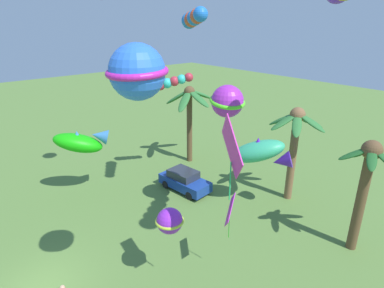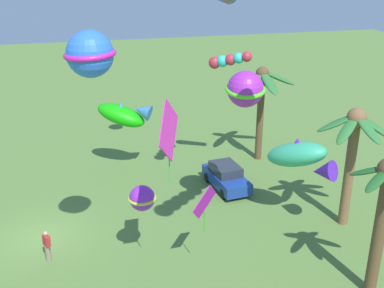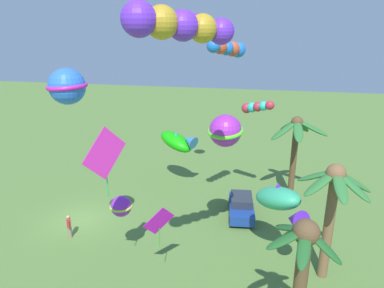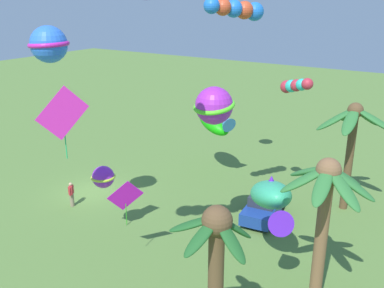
% 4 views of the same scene
% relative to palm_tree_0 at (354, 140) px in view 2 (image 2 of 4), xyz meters
% --- Properties ---
extents(ground_plane, '(120.00, 120.00, 0.00)m').
position_rel_palm_tree_0_xyz_m(ground_plane, '(-2.56, -15.88, -4.84)').
color(ground_plane, '#567A38').
extents(palm_tree_0, '(3.83, 3.76, 6.56)m').
position_rel_palm_tree_0_xyz_m(palm_tree_0, '(0.00, 0.00, 0.00)').
color(palm_tree_0, brown).
rests_on(palm_tree_0, ground).
extents(palm_tree_1, '(4.42, 4.43, 6.67)m').
position_rel_palm_tree_0_xyz_m(palm_tree_1, '(-9.37, -1.18, 0.18)').
color(palm_tree_1, brown).
rests_on(palm_tree_1, ground).
extents(palm_tree_2, '(2.79, 2.90, 6.31)m').
position_rel_palm_tree_0_xyz_m(palm_tree_2, '(5.37, -1.93, -0.48)').
color(palm_tree_2, brown).
rests_on(palm_tree_2, ground).
extents(parked_car_0, '(4.07, 2.13, 1.51)m').
position_rel_palm_tree_0_xyz_m(parked_car_0, '(-5.60, -4.85, -4.09)').
color(parked_car_0, navy).
rests_on(parked_car_0, ground).
extents(spectator_0, '(0.49, 0.39, 1.59)m').
position_rel_palm_tree_0_xyz_m(spectator_0, '(-0.47, -15.45, -4.03)').
color(spectator_0, gray).
rests_on(spectator_0, ground).
extents(kite_fish_0, '(3.09, 4.00, 2.05)m').
position_rel_palm_tree_0_xyz_m(kite_fish_0, '(-9.66, -10.54, -0.83)').
color(kite_fish_0, '#15B80D').
extents(kite_ball_1, '(2.16, 2.16, 1.73)m').
position_rel_palm_tree_0_xyz_m(kite_ball_1, '(2.14, -12.86, 5.43)').
color(kite_ball_1, blue).
extents(kite_ball_4, '(2.34, 2.33, 1.75)m').
position_rel_palm_tree_0_xyz_m(kite_ball_4, '(-0.87, -5.65, 2.83)').
color(kite_ball_4, purple).
extents(kite_tube_6, '(1.96, 2.31, 1.24)m').
position_rel_palm_tree_0_xyz_m(kite_tube_6, '(-7.60, -4.24, 2.78)').
color(kite_tube_6, '#BA2B3C').
extents(kite_ball_7, '(1.56, 1.56, 1.16)m').
position_rel_palm_tree_0_xyz_m(kite_ball_7, '(1.06, -11.06, -1.28)').
color(kite_ball_7, purple).
extents(kite_diamond_8, '(2.04, 1.15, 3.21)m').
position_rel_palm_tree_0_xyz_m(kite_diamond_8, '(3.84, -10.36, 2.81)').
color(kite_diamond_8, '#E029AE').
extents(kite_diamond_9, '(1.09, 1.35, 2.35)m').
position_rel_palm_tree_0_xyz_m(kite_diamond_9, '(2.25, -8.52, -1.23)').
color(kite_diamond_9, '#B617B6').
extents(kite_fish_10, '(4.13, 3.52, 2.35)m').
position_rel_palm_tree_0_xyz_m(kite_fish_10, '(-0.72, -2.54, -0.93)').
color(kite_fish_10, '#35B27F').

